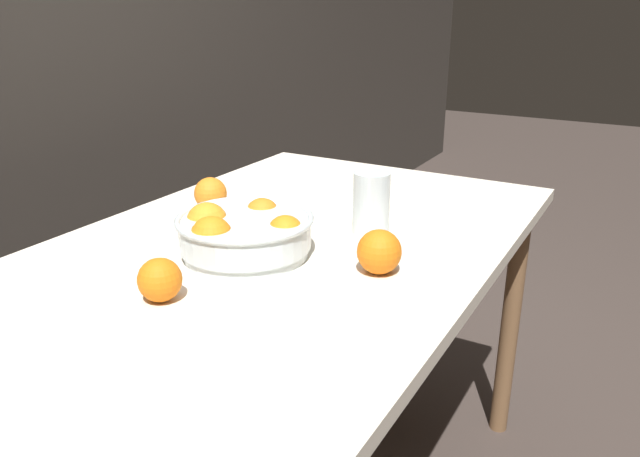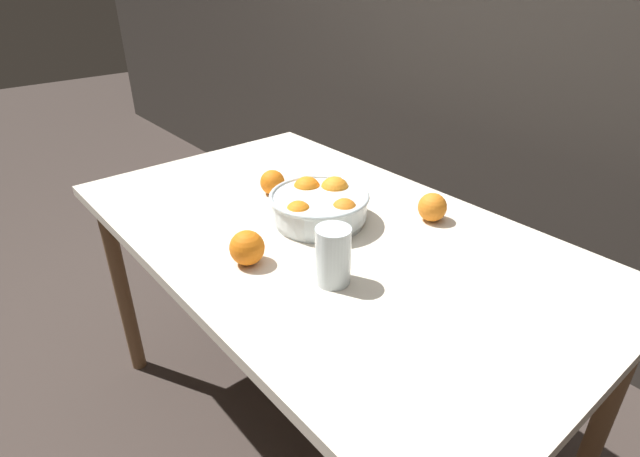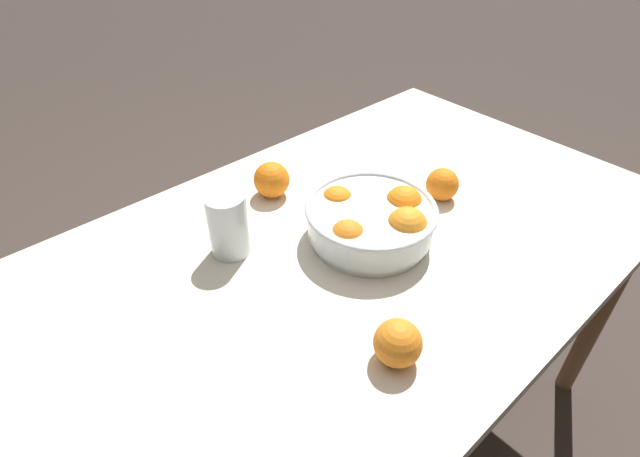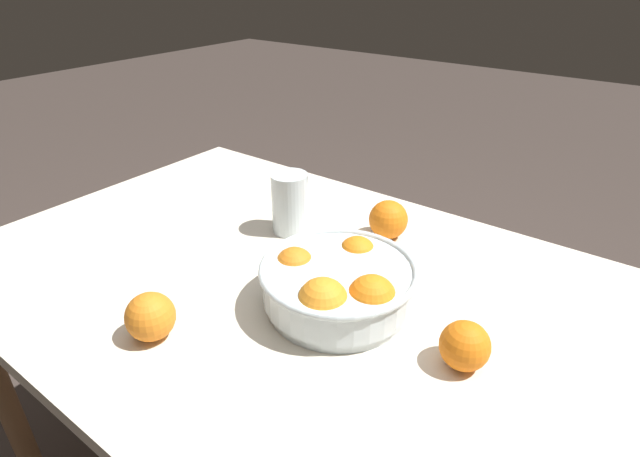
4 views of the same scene
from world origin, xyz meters
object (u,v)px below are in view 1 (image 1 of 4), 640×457
at_px(fruit_bowl, 243,232).
at_px(orange_loose_near_bowl, 160,280).
at_px(juice_glass, 371,205).
at_px(orange_loose_front, 211,194).
at_px(orange_loose_aside, 379,252).

xyz_separation_m(fruit_bowl, orange_loose_near_bowl, (-0.22, 0.00, -0.01)).
distance_m(juice_glass, orange_loose_front, 0.40).
bearing_deg(orange_loose_front, juice_glass, -83.30).
xyz_separation_m(juice_glass, orange_loose_front, (-0.05, 0.39, -0.02)).
bearing_deg(juice_glass, fruit_bowl, 145.82).
relative_size(fruit_bowl, orange_loose_near_bowl, 3.60).
bearing_deg(orange_loose_aside, juice_glass, 29.25).
height_order(orange_loose_near_bowl, orange_loose_aside, orange_loose_aside).
bearing_deg(orange_loose_aside, fruit_bowl, 101.66).
xyz_separation_m(fruit_bowl, juice_glass, (0.24, -0.16, 0.01)).
bearing_deg(orange_loose_front, orange_loose_aside, -105.31).
bearing_deg(orange_loose_near_bowl, orange_loose_front, 28.96).
relative_size(juice_glass, orange_loose_near_bowl, 1.79).
height_order(fruit_bowl, orange_loose_near_bowl, fruit_bowl).
distance_m(fruit_bowl, orange_loose_aside, 0.27).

